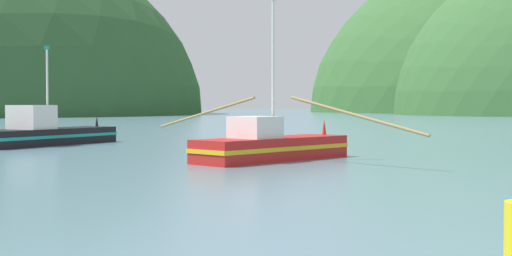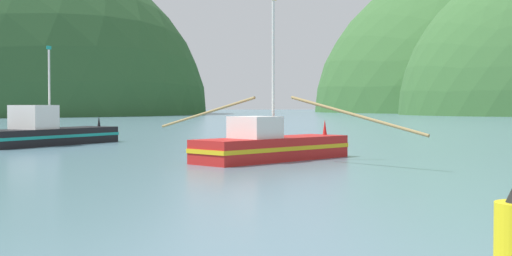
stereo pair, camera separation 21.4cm
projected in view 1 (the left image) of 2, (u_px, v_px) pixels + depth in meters
name	position (u px, v px, depth m)	size (l,w,h in m)	color
fishing_boat_red	(271.00, 146.00, 29.67)	(9.04, 11.96, 6.95)	red
fishing_boat_black	(44.00, 133.00, 40.62)	(7.79, 9.04, 5.75)	black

